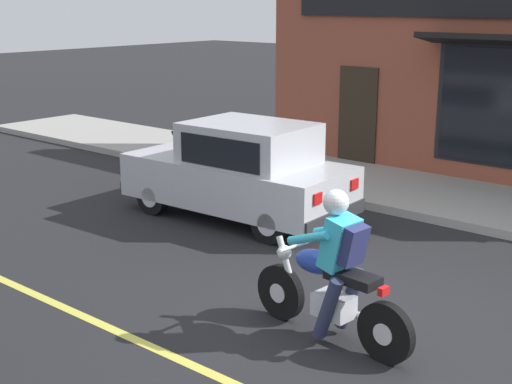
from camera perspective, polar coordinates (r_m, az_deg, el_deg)
ground_plane at (r=7.93m, az=8.61°, el=-10.60°), size 80.00×80.00×0.00m
sidewalk_curb at (r=13.52m, az=9.26°, el=0.59°), size 2.60×22.00×0.14m
lane_stripe at (r=8.65m, az=-15.51°, el=-8.71°), size 0.12×19.80×0.01m
storefront_building at (r=13.85m, az=18.55°, el=8.92°), size 1.25×9.76×4.20m
motorcycle_with_rider at (r=7.35m, az=6.14°, el=-6.89°), size 0.60×2.02×1.62m
car_hatchback at (r=11.37m, az=-1.27°, el=1.63°), size 1.79×3.84×1.57m
trash_bin at (r=14.19m, az=-1.74°, el=3.81°), size 0.56×0.56×0.98m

